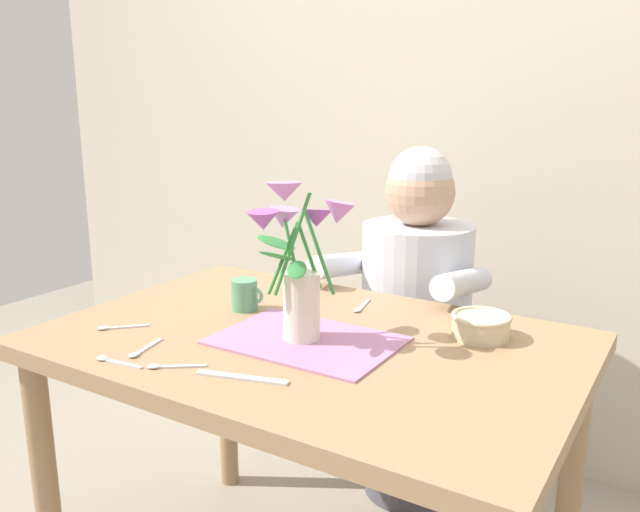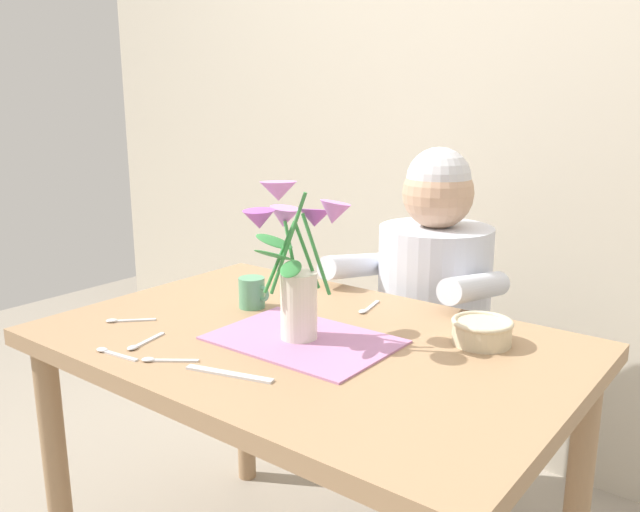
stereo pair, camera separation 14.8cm
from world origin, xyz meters
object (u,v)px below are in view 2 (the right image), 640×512
at_px(ceramic_bowl, 482,331).
at_px(dinner_knife, 229,374).
at_px(flower_vase, 296,260).
at_px(ceramic_mug, 252,293).
at_px(seated_person, 433,334).

relative_size(ceramic_bowl, dinner_knife, 0.72).
height_order(flower_vase, dinner_knife, flower_vase).
bearing_deg(ceramic_bowl, flower_vase, -145.25).
bearing_deg(ceramic_mug, ceramic_bowl, 11.89).
xyz_separation_m(flower_vase, ceramic_bowl, (0.34, 0.23, -0.16)).
bearing_deg(dinner_knife, ceramic_bowl, 39.55).
distance_m(seated_person, ceramic_bowl, 0.57).
height_order(seated_person, flower_vase, seated_person).
height_order(ceramic_bowl, dinner_knife, ceramic_bowl).
distance_m(seated_person, ceramic_mug, 0.63).
bearing_deg(ceramic_mug, flower_vase, -24.87).
distance_m(seated_person, flower_vase, 0.74).
height_order(dinner_knife, ceramic_mug, ceramic_mug).
xyz_separation_m(flower_vase, dinner_knife, (0.02, -0.23, -0.18)).
relative_size(flower_vase, ceramic_mug, 3.95).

